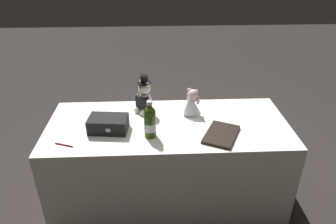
# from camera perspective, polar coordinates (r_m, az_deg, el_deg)

# --- Properties ---
(ground_plane) EXTENTS (12.00, 12.00, 0.00)m
(ground_plane) POSITION_cam_1_polar(r_m,az_deg,el_deg) (2.82, -0.00, -14.80)
(ground_plane) COLOR #2D2826
(reception_table) EXTENTS (1.82, 0.77, 0.72)m
(reception_table) POSITION_cam_1_polar(r_m,az_deg,el_deg) (2.58, -0.00, -9.00)
(reception_table) COLOR white
(reception_table) RESTS_ON ground_plane
(teddy_bear_groom) EXTENTS (0.15, 0.15, 0.31)m
(teddy_bear_groom) POSITION_cam_1_polar(r_m,az_deg,el_deg) (2.49, -4.37, 2.57)
(teddy_bear_groom) COLOR silver
(teddy_bear_groom) RESTS_ON reception_table
(teddy_bear_bride) EXTENTS (0.18, 0.20, 0.21)m
(teddy_bear_bride) POSITION_cam_1_polar(r_m,az_deg,el_deg) (2.47, 4.29, 1.55)
(teddy_bear_bride) COLOR white
(teddy_bear_bride) RESTS_ON reception_table
(champagne_bottle) EXTENTS (0.09, 0.09, 0.28)m
(champagne_bottle) POSITION_cam_1_polar(r_m,az_deg,el_deg) (2.17, -3.29, -1.73)
(champagne_bottle) COLOR #2C4912
(champagne_bottle) RESTS_ON reception_table
(signing_pen) EXTENTS (0.14, 0.06, 0.01)m
(signing_pen) POSITION_cam_1_polar(r_m,az_deg,el_deg) (2.25, -18.50, -5.67)
(signing_pen) COLOR maroon
(signing_pen) RESTS_ON reception_table
(gift_case_black) EXTENTS (0.29, 0.20, 0.11)m
(gift_case_black) POSITION_cam_1_polar(r_m,az_deg,el_deg) (2.31, -10.81, -2.16)
(gift_case_black) COLOR black
(gift_case_black) RESTS_ON reception_table
(guestbook) EXTENTS (0.32, 0.37, 0.02)m
(guestbook) POSITION_cam_1_polar(r_m,az_deg,el_deg) (2.26, 9.65, -4.04)
(guestbook) COLOR black
(guestbook) RESTS_ON reception_table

